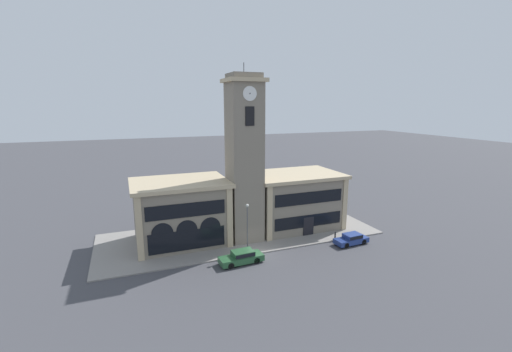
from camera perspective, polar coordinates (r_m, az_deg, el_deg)
name	(u,v)px	position (r m, az deg, el deg)	size (l,w,h in m)	color
ground_plane	(259,254)	(40.90, 0.49, -12.90)	(300.00, 300.00, 0.00)	#424247
sidewalk_kerb	(241,234)	(46.55, -2.55, -9.64)	(36.27, 13.16, 0.15)	gray
clock_tower	(244,160)	(42.24, -1.94, 2.70)	(4.59, 4.59, 21.91)	gray
town_hall_left_wing	(181,212)	(43.94, -12.42, -5.82)	(11.67, 8.92, 7.93)	gray
town_hall_right_wing	(294,200)	(48.79, 6.40, -3.96)	(12.59, 8.92, 7.71)	gray
parked_car_near	(242,257)	(38.55, -2.38, -13.30)	(4.97, 2.07, 1.43)	#285633
parked_car_mid	(352,239)	(44.96, 15.64, -10.04)	(4.44, 1.97, 1.33)	navy
street_lamp	(247,221)	(39.58, -1.46, -7.51)	(0.36, 0.36, 5.90)	#4C4C51
bollard	(335,236)	(45.55, 13.05, -9.65)	(0.18, 0.18, 1.06)	black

